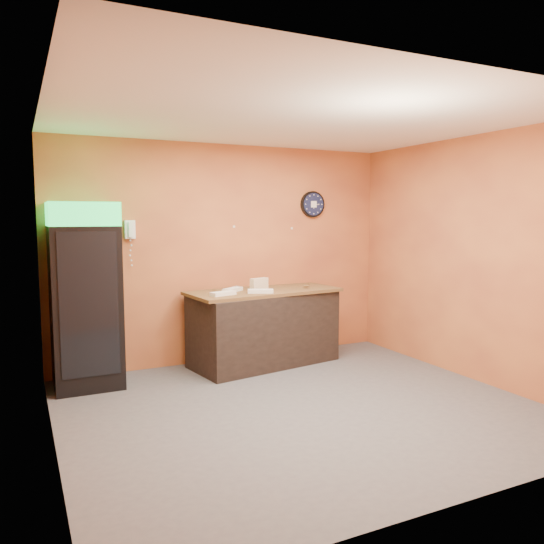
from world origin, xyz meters
TOP-DOWN VIEW (x-y plane):
  - floor at (0.00, 0.00)m, footprint 4.50×4.50m
  - back_wall at (0.00, 2.00)m, footprint 4.50×0.02m
  - left_wall at (-2.25, 0.00)m, footprint 0.02×4.00m
  - right_wall at (2.25, 0.00)m, footprint 0.02×4.00m
  - ceiling at (0.00, 0.00)m, footprint 4.50×4.00m
  - beverage_cooler at (-1.80, 1.60)m, footprint 0.72×0.73m
  - prep_counter at (0.34, 1.59)m, footprint 1.94×1.10m
  - wall_clock at (1.27, 1.97)m, footprint 0.36×0.06m
  - wall_phone at (-1.24, 1.95)m, footprint 0.12×0.10m
  - butcher_paper at (0.34, 1.59)m, footprint 1.99×1.01m
  - sub_roll_stack at (0.27, 1.59)m, footprint 0.25×0.15m
  - wrapped_sandwich_left at (-0.29, 1.38)m, footprint 0.33×0.20m
  - wrapped_sandwich_mid at (0.19, 1.36)m, footprint 0.33×0.24m
  - wrapped_sandwich_right at (-0.07, 1.63)m, footprint 0.32×0.28m
  - kitchen_tool at (0.02, 1.71)m, footprint 0.06×0.06m

SIDE VIEW (x-z plane):
  - floor at x=0.00m, z-range 0.00..0.00m
  - prep_counter at x=0.34m, z-range 0.00..0.92m
  - butcher_paper at x=0.34m, z-range 0.92..0.96m
  - wrapped_sandwich_right at x=-0.07m, z-range 0.96..1.00m
  - wrapped_sandwich_left at x=-0.29m, z-range 0.96..1.00m
  - wrapped_sandwich_mid at x=0.19m, z-range 0.96..1.00m
  - kitchen_tool at x=0.02m, z-range 0.96..1.02m
  - beverage_cooler at x=-1.80m, z-range -0.02..2.01m
  - sub_roll_stack at x=0.27m, z-range 0.96..1.11m
  - back_wall at x=0.00m, z-range 0.00..2.80m
  - left_wall at x=-2.25m, z-range 0.00..2.80m
  - right_wall at x=2.25m, z-range 0.00..2.80m
  - wall_phone at x=-1.24m, z-range 1.62..1.84m
  - wall_clock at x=1.27m, z-range 1.87..2.23m
  - ceiling at x=0.00m, z-range 2.79..2.81m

